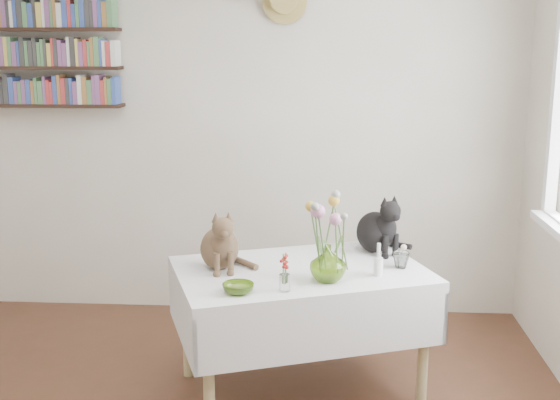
# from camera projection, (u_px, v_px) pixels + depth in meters

# --- Properties ---
(room) EXTENTS (4.08, 4.58, 2.58)m
(room) POSITION_uv_depth(u_px,v_px,m) (117.00, 204.00, 2.42)
(room) COLOR brown
(room) RESTS_ON ground
(dining_table) EXTENTS (1.45, 1.18, 0.67)m
(dining_table) POSITION_uv_depth(u_px,v_px,m) (301.00, 299.00, 3.62)
(dining_table) COLOR white
(dining_table) RESTS_ON room
(tabby_cat) EXTENTS (0.29, 0.33, 0.32)m
(tabby_cat) POSITION_uv_depth(u_px,v_px,m) (219.00, 237.00, 3.56)
(tabby_cat) COLOR brown
(tabby_cat) RESTS_ON dining_table
(black_cat) EXTENTS (0.35, 0.36, 0.34)m
(black_cat) POSITION_uv_depth(u_px,v_px,m) (375.00, 221.00, 3.85)
(black_cat) COLOR black
(black_cat) RESTS_ON dining_table
(flower_vase) EXTENTS (0.23, 0.23, 0.18)m
(flower_vase) POSITION_uv_depth(u_px,v_px,m) (328.00, 263.00, 3.38)
(flower_vase) COLOR #9DC642
(flower_vase) RESTS_ON dining_table
(green_bowl) EXTENTS (0.21, 0.21, 0.05)m
(green_bowl) POSITION_uv_depth(u_px,v_px,m) (238.00, 288.00, 3.23)
(green_bowl) COLOR #9DC642
(green_bowl) RESTS_ON dining_table
(drinking_glass) EXTENTS (0.10, 0.10, 0.08)m
(drinking_glass) POSITION_uv_depth(u_px,v_px,m) (401.00, 260.00, 3.59)
(drinking_glass) COLOR white
(drinking_glass) RESTS_ON dining_table
(candlestick) EXTENTS (0.05, 0.05, 0.17)m
(candlestick) POSITION_uv_depth(u_px,v_px,m) (378.00, 265.00, 3.46)
(candlestick) COLOR white
(candlestick) RESTS_ON dining_table
(berry_jar) EXTENTS (0.05, 0.05, 0.20)m
(berry_jar) POSITION_uv_depth(u_px,v_px,m) (285.00, 273.00, 3.24)
(berry_jar) COLOR white
(berry_jar) RESTS_ON dining_table
(porcelain_figurine) EXTENTS (0.05, 0.05, 0.10)m
(porcelain_figurine) POSITION_uv_depth(u_px,v_px,m) (403.00, 255.00, 3.66)
(porcelain_figurine) COLOR white
(porcelain_figurine) RESTS_ON dining_table
(flower_bouquet) EXTENTS (0.17, 0.13, 0.39)m
(flower_bouquet) POSITION_uv_depth(u_px,v_px,m) (329.00, 212.00, 3.33)
(flower_bouquet) COLOR #4C7233
(flower_bouquet) RESTS_ON flower_vase
(bookshelf_unit) EXTENTS (1.00, 0.16, 0.91)m
(bookshelf_unit) POSITION_uv_depth(u_px,v_px,m) (42.00, 36.00, 4.47)
(bookshelf_unit) COLOR black
(bookshelf_unit) RESTS_ON room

